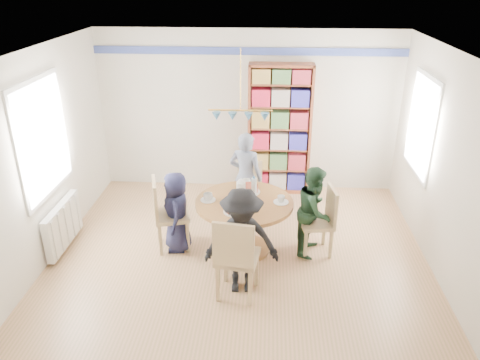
# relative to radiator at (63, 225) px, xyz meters

# --- Properties ---
(ground) EXTENTS (5.00, 5.00, 0.00)m
(ground) POSITION_rel_radiator_xyz_m (2.42, -0.30, -0.35)
(ground) COLOR tan
(room_shell) EXTENTS (5.00, 5.00, 5.00)m
(room_shell) POSITION_rel_radiator_xyz_m (2.16, 0.57, 1.30)
(room_shell) COLOR white
(room_shell) RESTS_ON ground
(radiator) EXTENTS (0.12, 1.00, 0.60)m
(radiator) POSITION_rel_radiator_xyz_m (0.00, 0.00, 0.00)
(radiator) COLOR silver
(radiator) RESTS_ON ground
(dining_table) EXTENTS (1.30, 1.30, 0.75)m
(dining_table) POSITION_rel_radiator_xyz_m (2.48, 0.09, 0.21)
(dining_table) COLOR brown
(dining_table) RESTS_ON ground
(chair_left) EXTENTS (0.56, 0.56, 1.02)m
(chair_left) POSITION_rel_radiator_xyz_m (1.41, 0.09, 0.21)
(chair_left) COLOR tan
(chair_left) RESTS_ON ground
(chair_right) EXTENTS (0.48, 0.48, 0.95)m
(chair_right) POSITION_rel_radiator_xyz_m (3.52, 0.11, 0.17)
(chair_right) COLOR tan
(chair_right) RESTS_ON ground
(chair_far) EXTENTS (0.44, 0.44, 0.85)m
(chair_far) POSITION_rel_radiator_xyz_m (2.52, 1.12, 0.12)
(chair_far) COLOR tan
(chair_far) RESTS_ON ground
(chair_near) EXTENTS (0.54, 0.54, 1.06)m
(chair_near) POSITION_rel_radiator_xyz_m (2.44, -0.94, 0.23)
(chair_near) COLOR tan
(chair_near) RESTS_ON ground
(person_left) EXTENTS (0.45, 0.61, 1.13)m
(person_left) POSITION_rel_radiator_xyz_m (1.57, 0.08, 0.22)
(person_left) COLOR #161731
(person_left) RESTS_ON ground
(person_right) EXTENTS (0.63, 0.71, 1.24)m
(person_right) POSITION_rel_radiator_xyz_m (3.41, 0.13, 0.27)
(person_right) COLOR #18311D
(person_right) RESTS_ON ground
(person_far) EXTENTS (0.59, 0.47, 1.40)m
(person_far) POSITION_rel_radiator_xyz_m (2.45, 0.97, 0.35)
(person_far) COLOR gray
(person_far) RESTS_ON ground
(person_near) EXTENTS (0.89, 0.55, 1.33)m
(person_near) POSITION_rel_radiator_xyz_m (2.49, -0.78, 0.32)
(person_near) COLOR black
(person_near) RESTS_ON ground
(bookshelf) EXTENTS (1.04, 0.31, 2.19)m
(bookshelf) POSITION_rel_radiator_xyz_m (2.95, 2.04, 0.73)
(bookshelf) COLOR brown
(bookshelf) RESTS_ON ground
(tableware) EXTENTS (1.16, 1.16, 0.31)m
(tableware) POSITION_rel_radiator_xyz_m (2.45, 0.11, 0.47)
(tableware) COLOR white
(tableware) RESTS_ON dining_table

